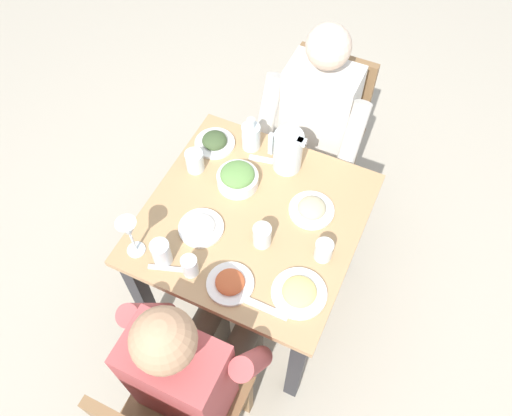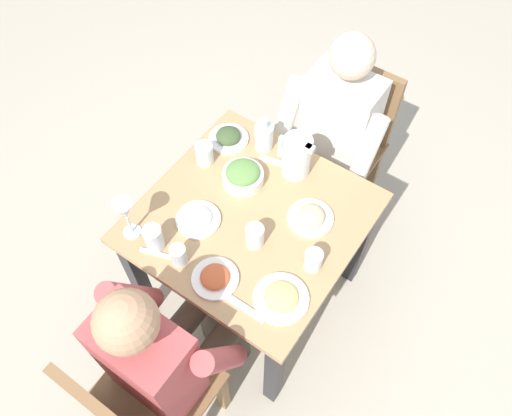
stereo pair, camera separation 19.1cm
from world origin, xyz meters
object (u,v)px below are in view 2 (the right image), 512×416
dining_table (251,232)px  plate_fries (281,298)px  plate_yoghurt (198,219)px  plate_dolmas (228,137)px  chair_near (345,136)px  water_glass_by_pitcher (154,238)px  oil_carafe (264,138)px  diner_far (169,346)px  water_glass_near_right (204,154)px  diner_near (328,142)px  water_glass_center (255,236)px  plate_rice_curry (215,278)px  water_glass_near_left (179,255)px  salad_bowl (243,175)px  chair_far (139,405)px  wine_glass (125,212)px  plate_beans (311,217)px  water_pitcher (296,156)px  water_glass_far_right (313,260)px

dining_table → plate_fries: bearing=141.6°
plate_yoghurt → plate_dolmas: bearing=-69.6°
chair_near → water_glass_by_pitcher: size_ratio=7.80×
oil_carafe → diner_far: bearing=102.9°
water_glass_by_pitcher → water_glass_near_right: size_ratio=1.16×
diner_near → chair_near: bearing=-90.0°
diner_far → plate_dolmas: 0.92m
plate_fries → water_glass_center: (0.21, -0.14, 0.03)m
dining_table → plate_dolmas: (0.31, -0.27, 0.15)m
plate_rice_curry → water_glass_near_left: (0.16, 0.01, 0.03)m
salad_bowl → oil_carafe: bearing=-79.9°
water_glass_near_left → oil_carafe: 0.64m
plate_dolmas → water_glass_near_right: size_ratio=1.83×
salad_bowl → plate_fries: (-0.42, 0.35, -0.03)m
plate_yoghurt → water_glass_near_right: size_ratio=1.85×
chair_near → salad_bowl: 0.73m
chair_far → water_glass_near_right: chair_far is taller
chair_near → water_glass_center: bearing=93.5°
wine_glass → chair_near: bearing=-108.3°
plate_beans → water_glass_center: water_glass_center is taller
chair_near → plate_dolmas: chair_near is taller
salad_bowl → water_glass_near_left: bearing=92.6°
plate_dolmas → dining_table: bearing=139.0°
plate_beans → water_glass_near_right: 0.52m
diner_near → plate_yoghurt: 0.74m
oil_carafe → plate_yoghurt: bearing=90.4°
water_glass_near_left → diner_near: bearing=-98.5°
chair_far → water_glass_center: 0.74m
plate_beans → wine_glass: wine_glass is taller
salad_bowl → water_glass_center: size_ratio=1.73×
water_glass_center → chair_near: bearing=-86.5°
chair_far → plate_rice_curry: (-0.01, -0.48, 0.25)m
wine_glass → water_glass_center: bearing=-150.8°
diner_far → plate_yoghurt: size_ratio=6.55×
dining_table → water_pitcher: water_pitcher is taller
diner_far → water_glass_far_right: (-0.27, -0.52, 0.13)m
plate_dolmas → plate_yoghurt: bearing=110.4°
dining_table → diner_near: bearing=-92.8°
plate_yoghurt → water_glass_far_right: 0.48m
plate_fries → water_glass_far_right: bearing=-96.8°
diner_near → water_glass_by_pitcher: bearing=74.4°
water_glass_by_pitcher → oil_carafe: oil_carafe is taller
water_glass_center → oil_carafe: size_ratio=0.60×
plate_dolmas → water_glass_near_right: 0.15m
plate_fries → salad_bowl: bearing=-40.1°
salad_bowl → water_glass_by_pitcher: size_ratio=1.54×
chair_far → oil_carafe: (0.21, -1.10, 0.29)m
plate_yoghurt → plate_beans: (-0.36, -0.26, 0.00)m
water_glass_near_right → water_glass_far_right: bearing=165.2°
water_glass_far_right → water_glass_near_right: 0.66m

